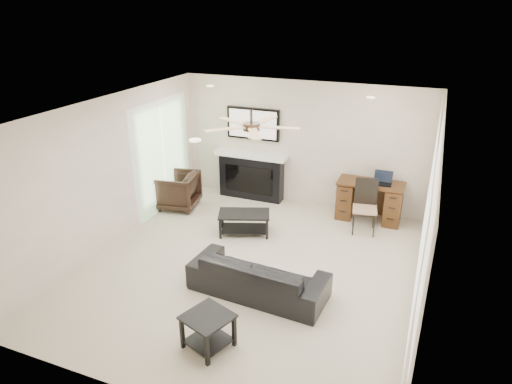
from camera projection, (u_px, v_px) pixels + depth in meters
The scene contains 10 objects.
room_shell at pixel (263, 167), 6.52m from camera, with size 5.50×5.54×2.52m.
sofa at pixel (258, 276), 6.45m from camera, with size 1.96×0.77×0.57m, color black.
armchair at pixel (177, 190), 9.15m from camera, with size 0.78×0.80×0.73m, color black.
coffee_table at pixel (244, 223), 8.16m from camera, with size 0.90×0.50×0.40m, color black.
end_table_near at pixel (208, 331), 5.46m from camera, with size 0.52×0.52×0.45m, color black.
end_table_left at pixel (123, 213), 8.49m from camera, with size 0.50×0.50×0.45m, color black.
fireplace_unit at pixel (251, 155), 9.37m from camera, with size 1.52×0.34×1.91m, color black.
desk at pixel (369, 201), 8.62m from camera, with size 1.22×0.56×0.76m, color #39200E.
desk_chair at pixel (365, 207), 8.11m from camera, with size 0.42×0.44×0.97m, color black.
laptop at pixel (383, 178), 8.34m from camera, with size 0.33×0.24×0.23m, color black.
Camera 1 is at (2.38, -5.68, 3.88)m, focal length 32.00 mm.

